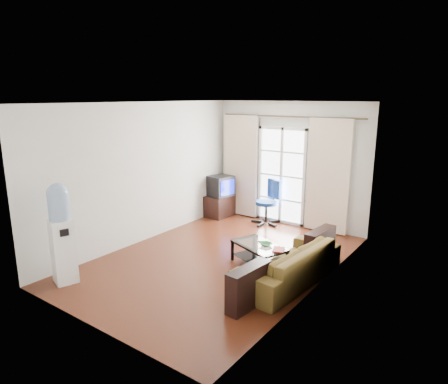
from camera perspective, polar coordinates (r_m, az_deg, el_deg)
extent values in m
plane|color=#572614|center=(7.12, -0.74, -9.63)|extent=(5.20, 5.20, 0.00)
plane|color=white|center=(6.54, -0.81, 12.64)|extent=(5.20, 5.20, 0.00)
cube|color=silver|center=(8.89, 9.29, 3.98)|extent=(3.60, 0.02, 2.70)
cube|color=silver|center=(4.94, -19.10, -4.38)|extent=(3.60, 0.02, 2.70)
cube|color=silver|center=(7.89, -11.34, 2.68)|extent=(0.02, 5.20, 2.70)
cube|color=silver|center=(5.84, 13.56, -1.26)|extent=(0.02, 5.20, 2.70)
cube|color=white|center=(8.97, 8.25, 2.32)|extent=(1.01, 0.02, 2.04)
cube|color=white|center=(8.95, 8.19, 2.30)|extent=(1.16, 0.06, 2.15)
cylinder|color=#4C3F2D|center=(8.69, 9.25, 10.61)|extent=(3.30, 0.04, 0.04)
cube|color=beige|center=(9.40, 2.37, 3.75)|extent=(0.90, 0.07, 2.35)
cube|color=beige|center=(8.43, 14.65, 2.16)|extent=(0.90, 0.07, 2.35)
cube|color=gray|center=(8.71, 13.44, -3.31)|extent=(0.64, 0.12, 0.64)
imported|color=brown|center=(6.33, 9.22, -10.04)|extent=(2.14, 1.13, 0.59)
cube|color=silver|center=(6.77, 5.03, -7.53)|extent=(1.07, 0.83, 0.01)
cube|color=black|center=(6.87, 4.98, -9.55)|extent=(0.99, 0.76, 0.01)
cube|color=black|center=(7.03, 1.20, -8.29)|extent=(0.05, 0.05, 0.38)
cube|color=black|center=(6.39, 5.78, -10.71)|extent=(0.05, 0.05, 0.38)
cube|color=black|center=(7.30, 4.31, -7.50)|extent=(0.05, 0.05, 0.38)
cube|color=black|center=(6.68, 9.00, -9.70)|extent=(0.05, 0.05, 0.38)
imported|color=green|center=(6.72, 6.00, -7.44)|extent=(0.28, 0.28, 0.05)
imported|color=red|center=(6.56, 7.01, -8.11)|extent=(0.34, 0.36, 0.02)
cube|color=black|center=(6.87, 5.61, -7.10)|extent=(0.17, 0.09, 0.02)
cube|color=black|center=(9.52, -0.58, -1.96)|extent=(0.48, 0.70, 0.51)
cube|color=black|center=(9.39, -0.48, 0.90)|extent=(0.58, 0.61, 0.47)
cube|color=#0C19E5|center=(9.21, 0.50, 0.65)|extent=(0.11, 0.40, 0.35)
cube|color=black|center=(9.54, -1.28, 1.10)|extent=(0.22, 0.37, 0.31)
cylinder|color=black|center=(9.00, 6.03, -3.00)|extent=(0.05, 0.05, 0.50)
cylinder|color=navy|center=(8.93, 6.07, -1.54)|extent=(0.48, 0.48, 0.08)
cube|color=navy|center=(9.00, 7.17, 0.46)|extent=(0.39, 0.18, 0.41)
cube|color=white|center=(6.61, -21.97, -7.84)|extent=(0.40, 0.40, 1.01)
cylinder|color=#7F9CC4|center=(6.40, -22.53, -1.93)|extent=(0.31, 0.31, 0.40)
sphere|color=#7F9CC4|center=(6.35, -22.69, -0.17)|extent=(0.31, 0.31, 0.31)
cube|color=black|center=(6.35, -21.88, -5.39)|extent=(0.08, 0.13, 0.11)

